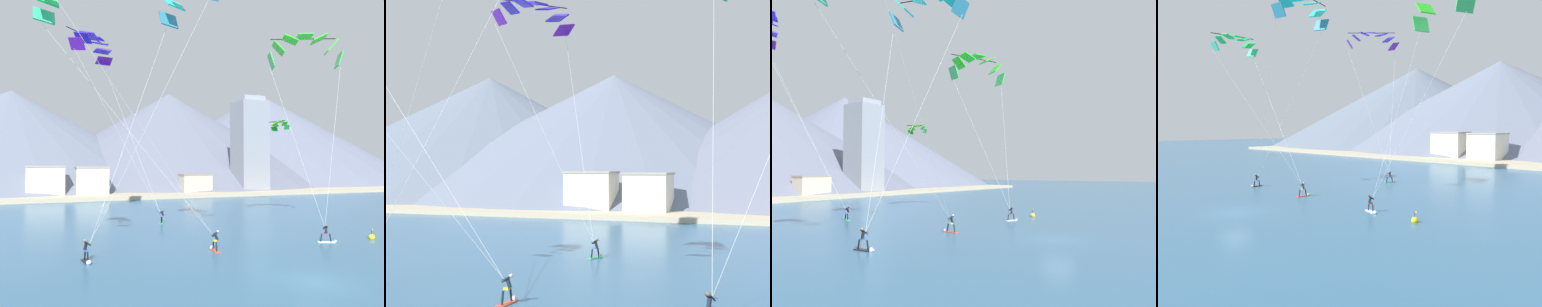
# 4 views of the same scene
# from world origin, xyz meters

# --- Properties ---
(ground_plane) EXTENTS (400.00, 400.00, 0.00)m
(ground_plane) POSITION_xyz_m (0.00, 0.00, 0.00)
(ground_plane) COLOR #336084
(kitesurfer_near_lead) EXTENTS (1.77, 0.99, 1.65)m
(kitesurfer_near_lead) POSITION_xyz_m (8.37, 8.56, 0.45)
(kitesurfer_near_lead) COLOR white
(kitesurfer_near_lead) RESTS_ON ground
(kitesurfer_near_trail) EXTENTS (0.66, 1.78, 1.66)m
(kitesurfer_near_trail) POSITION_xyz_m (-11.79, 9.02, 0.45)
(kitesurfer_near_trail) COLOR black
(kitesurfer_near_trail) RESTS_ON ground
(kitesurfer_mid_center) EXTENTS (0.65, 1.77, 1.67)m
(kitesurfer_mid_center) POSITION_xyz_m (-2.10, 9.31, 0.47)
(kitesurfer_mid_center) COLOR #E54C33
(kitesurfer_mid_center) RESTS_ON ground
(kitesurfer_far_left) EXTENTS (1.01, 1.77, 1.64)m
(kitesurfer_far_left) POSITION_xyz_m (-2.05, 24.24, 0.45)
(kitesurfer_far_left) COLOR #33B266
(kitesurfer_far_left) RESTS_ON ground
(parafoil_kite_near_lead) EXTENTS (7.69, 8.58, 19.30)m
(parafoil_kite_near_lead) POSITION_xyz_m (11.07, 15.06, 19.21)
(parafoil_kite_near_lead) COLOR green
(parafoil_kite_near_trail) EXTENTS (9.71, 7.76, 20.74)m
(parafoil_kite_near_trail) POSITION_xyz_m (-3.82, 10.52, 20.73)
(parafoil_kite_near_trail) COLOR teal
(parafoil_kite_distant_high_outer) EXTENTS (1.79, 4.08, 1.83)m
(parafoil_kite_distant_high_outer) POSITION_xyz_m (21.74, 35.72, 13.58)
(parafoil_kite_distant_high_outer) COLOR #149825
(race_marker_buoy) EXTENTS (0.56, 0.56, 1.02)m
(race_marker_buoy) POSITION_xyz_m (13.06, 8.39, 0.16)
(race_marker_buoy) COLOR yellow
(race_marker_buoy) RESTS_ON ground
(shore_building_harbour_front) EXTENTS (6.94, 4.18, 4.71)m
(shore_building_harbour_front) POSITION_xyz_m (16.15, 60.45, 2.37)
(shore_building_harbour_front) COLOR beige
(shore_building_harbour_front) RESTS_ON ground
(highrise_tower) EXTENTS (7.00, 7.00, 23.10)m
(highrise_tower) POSITION_xyz_m (30.64, 61.65, 11.34)
(highrise_tower) COLOR gray
(highrise_tower) RESTS_ON ground
(mountain_peak_east_shoulder) EXTENTS (122.94, 122.94, 37.29)m
(mountain_peak_east_shoulder) POSITION_xyz_m (69.01, 122.18, 18.65)
(mountain_peak_east_shoulder) COLOR slate
(mountain_peak_east_shoulder) RESTS_ON ground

